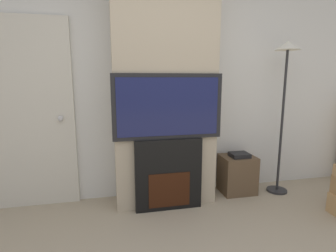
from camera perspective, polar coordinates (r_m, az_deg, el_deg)
name	(u,v)px	position (r m, az deg, el deg)	size (l,w,h in m)	color
wall_back	(160,83)	(3.13, -1.73, 9.26)	(6.00, 0.06, 2.70)	silver
chimney_breast	(164,84)	(2.90, -0.87, 9.19)	(1.11, 0.41, 2.70)	tan
fireplace	(168,174)	(2.88, 0.01, -10.41)	(0.72, 0.15, 0.78)	black
television	(168,107)	(2.71, 0.01, 4.23)	(1.15, 0.07, 0.68)	black
floor_lamp	(286,77)	(3.41, 24.21, 9.61)	(0.28, 0.28, 1.83)	#262628
media_stand	(237,174)	(3.42, 14.84, -9.97)	(0.41, 0.34, 0.52)	brown
entry_door	(28,115)	(3.16, -28.19, 2.08)	(0.95, 0.09, 2.04)	beige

